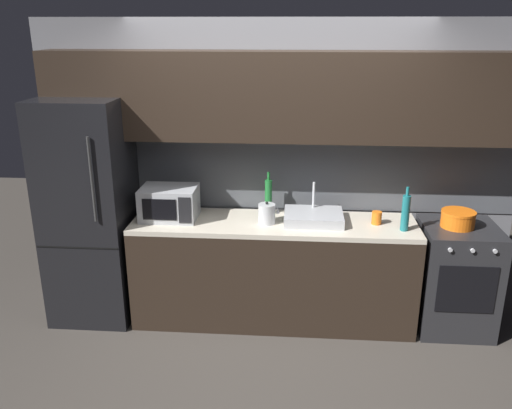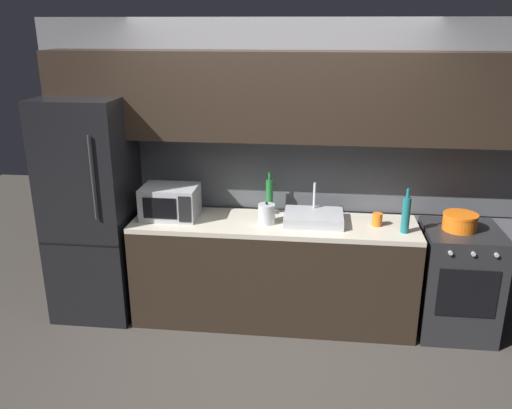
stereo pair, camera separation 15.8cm
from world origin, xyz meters
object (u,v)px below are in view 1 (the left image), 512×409
(kettle, at_px, (267,214))
(wine_bottle_green, at_px, (268,196))
(refrigerator, at_px, (90,211))
(cooking_pot, at_px, (458,219))
(microwave, at_px, (169,203))
(mug_orange, at_px, (377,218))
(wine_bottle_teal, at_px, (406,212))
(oven_range, at_px, (455,277))

(kettle, xyz_separation_m, wine_bottle_green, (-0.00, 0.24, 0.07))
(refrigerator, xyz_separation_m, cooking_pot, (3.03, 0.00, 0.02))
(microwave, height_order, mug_orange, microwave)
(mug_orange, bearing_deg, microwave, 179.88)
(mug_orange, bearing_deg, wine_bottle_green, 167.95)
(refrigerator, bearing_deg, wine_bottle_teal, -2.44)
(microwave, distance_m, kettle, 0.82)
(refrigerator, xyz_separation_m, oven_range, (3.07, -0.00, -0.50))
(wine_bottle_teal, bearing_deg, refrigerator, 177.56)
(cooking_pot, bearing_deg, wine_bottle_teal, -165.95)
(wine_bottle_green, relative_size, cooking_pot, 1.37)
(mug_orange, bearing_deg, cooking_pot, -1.31)
(oven_range, height_order, wine_bottle_green, wine_bottle_green)
(cooking_pot, bearing_deg, oven_range, -2.04)
(wine_bottle_green, height_order, cooking_pot, wine_bottle_green)
(refrigerator, distance_m, wine_bottle_teal, 2.59)
(wine_bottle_green, xyz_separation_m, mug_orange, (0.89, -0.19, -0.10))
(oven_range, xyz_separation_m, wine_bottle_teal, (-0.48, -0.11, 0.60))
(wine_bottle_green, xyz_separation_m, cooking_pot, (1.53, -0.21, -0.09))
(mug_orange, height_order, cooking_pot, cooking_pot)
(refrigerator, height_order, wine_bottle_green, refrigerator)
(refrigerator, relative_size, mug_orange, 18.01)
(cooking_pot, bearing_deg, wine_bottle_green, 172.37)
(wine_bottle_teal, height_order, cooking_pot, wine_bottle_teal)
(kettle, bearing_deg, mug_orange, 3.22)
(wine_bottle_teal, height_order, wine_bottle_green, wine_bottle_green)
(microwave, relative_size, wine_bottle_teal, 1.29)
(oven_range, height_order, cooking_pot, cooking_pot)
(oven_range, bearing_deg, wine_bottle_teal, -167.20)
(microwave, relative_size, mug_orange, 4.36)
(mug_orange, bearing_deg, wine_bottle_teal, -32.11)
(refrigerator, height_order, cooking_pot, refrigerator)
(microwave, bearing_deg, wine_bottle_green, 12.91)
(mug_orange, bearing_deg, kettle, -176.78)
(refrigerator, distance_m, mug_orange, 2.39)
(refrigerator, bearing_deg, oven_range, -0.02)
(wine_bottle_teal, relative_size, wine_bottle_green, 0.97)
(kettle, bearing_deg, microwave, 176.23)
(wine_bottle_teal, height_order, mug_orange, wine_bottle_teal)
(refrigerator, relative_size, oven_range, 2.11)
(refrigerator, bearing_deg, mug_orange, 0.36)
(oven_range, bearing_deg, wine_bottle_green, 172.51)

